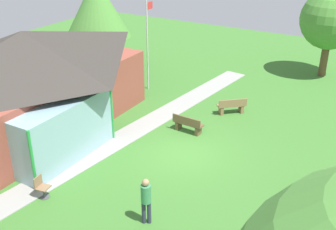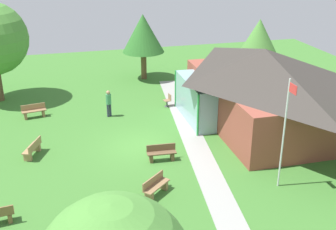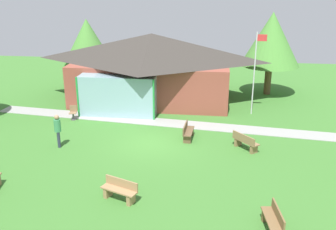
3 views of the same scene
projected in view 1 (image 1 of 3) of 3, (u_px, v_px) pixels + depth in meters
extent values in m
plane|color=#3D752D|center=(183.00, 153.00, 18.37)|extent=(44.00, 44.00, 0.00)
cube|color=brown|center=(31.00, 98.00, 20.26)|extent=(10.56, 6.08, 2.83)
pyramid|color=#38332D|center=(24.00, 51.00, 19.25)|extent=(11.56, 7.08, 1.84)
cube|color=#8CB2BF|center=(66.00, 131.00, 17.43)|extent=(4.75, 1.20, 2.55)
cylinder|color=green|center=(33.00, 162.00, 15.31)|extent=(0.12, 0.12, 2.55)
cylinder|color=green|center=(112.00, 113.00, 19.01)|extent=(0.12, 0.12, 2.55)
cube|color=#999993|center=(126.00, 136.00, 19.75)|extent=(21.51, 3.73, 0.03)
cylinder|color=silver|center=(147.00, 46.00, 23.99)|extent=(0.08, 0.08, 5.19)
cube|color=red|center=(149.00, 6.00, 23.26)|extent=(0.60, 0.02, 0.40)
cube|color=#9E7A51|center=(317.00, 187.00, 15.30)|extent=(1.56, 0.97, 0.06)
cube|color=#9E7A51|center=(324.00, 187.00, 15.71)|extent=(0.30, 0.43, 0.39)
cube|color=#9E7A51|center=(306.00, 198.00, 15.10)|extent=(0.30, 0.43, 0.39)
cube|color=#9E7A51|center=(313.00, 180.00, 15.34)|extent=(1.41, 0.62, 0.36)
cube|color=olive|center=(231.00, 105.00, 21.83)|extent=(1.33, 1.41, 0.06)
cube|color=olive|center=(221.00, 110.00, 21.84)|extent=(0.41, 0.39, 0.39)
cube|color=olive|center=(241.00, 109.00, 22.04)|extent=(0.41, 0.39, 0.39)
cube|color=olive|center=(233.00, 103.00, 21.57)|extent=(1.04, 1.16, 0.36)
cube|color=brown|center=(188.00, 123.00, 19.95)|extent=(0.53, 1.52, 0.06)
cube|color=brown|center=(178.00, 125.00, 20.34)|extent=(0.41, 0.18, 0.39)
cube|color=brown|center=(198.00, 131.00, 19.79)|extent=(0.41, 0.18, 0.39)
cube|color=brown|center=(186.00, 121.00, 19.72)|extent=(0.15, 1.50, 0.36)
cube|color=#8C6B4C|center=(43.00, 187.00, 15.29)|extent=(0.50, 0.50, 0.04)
cube|color=#8C6B4C|center=(38.00, 181.00, 15.26)|extent=(0.44, 0.11, 0.40)
cylinder|color=#4C4C51|center=(44.00, 193.00, 15.39)|extent=(0.10, 0.10, 0.42)
cylinder|color=#4C4C51|center=(45.00, 197.00, 15.47)|extent=(0.36, 0.36, 0.02)
cylinder|color=#2D3347|center=(149.00, 212.00, 14.03)|extent=(0.14, 0.14, 0.85)
cylinder|color=#2D3347|center=(144.00, 212.00, 14.04)|extent=(0.14, 0.14, 0.85)
cylinder|color=#3F8C59|center=(146.00, 194.00, 13.71)|extent=(0.34, 0.34, 0.65)
sphere|color=tan|center=(146.00, 183.00, 13.52)|extent=(0.24, 0.24, 0.24)
cylinder|color=brown|center=(100.00, 52.00, 27.98)|extent=(0.49, 0.49, 2.19)
cone|color=#4C8C38|center=(97.00, 7.00, 26.68)|extent=(4.23, 4.23, 3.81)
cylinder|color=brown|center=(324.00, 59.00, 26.67)|extent=(0.46, 0.46, 2.24)
sphere|color=#4C8C38|center=(331.00, 19.00, 25.58)|extent=(3.69, 3.69, 3.69)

